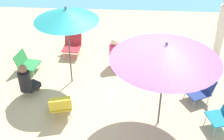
{
  "coord_description": "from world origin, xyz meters",
  "views": [
    {
      "loc": [
        -0.1,
        -5.39,
        4.83
      ],
      "look_at": [
        -0.47,
        0.71,
        0.7
      ],
      "focal_mm": 49.83,
      "sensor_mm": 36.0,
      "label": 1
    }
  ],
  "objects_px": {
    "person_b": "(115,54)",
    "person_c": "(222,27)",
    "beach_chair_f": "(72,44)",
    "umbrella_teal": "(66,15)",
    "umbrella_purple": "(166,52)",
    "beach_chair_c": "(201,89)",
    "beach_chair_b": "(60,105)",
    "beach_chair_a": "(26,62)",
    "person_a": "(26,81)"
  },
  "relations": [
    {
      "from": "beach_chair_b",
      "to": "beach_chair_c",
      "type": "relative_size",
      "value": 0.93
    },
    {
      "from": "beach_chair_a",
      "to": "person_b",
      "type": "xyz_separation_m",
      "value": [
        2.42,
        0.33,
        0.15
      ]
    },
    {
      "from": "beach_chair_c",
      "to": "person_a",
      "type": "relative_size",
      "value": 0.82
    },
    {
      "from": "person_a",
      "to": "umbrella_teal",
      "type": "bearing_deg",
      "value": -25.2
    },
    {
      "from": "umbrella_purple",
      "to": "beach_chair_a",
      "type": "distance_m",
      "value": 4.25
    },
    {
      "from": "beach_chair_a",
      "to": "person_c",
      "type": "bearing_deg",
      "value": 22.73
    },
    {
      "from": "beach_chair_c",
      "to": "person_b",
      "type": "bearing_deg",
      "value": -58.15
    },
    {
      "from": "beach_chair_c",
      "to": "beach_chair_f",
      "type": "height_order",
      "value": "beach_chair_f"
    },
    {
      "from": "person_c",
      "to": "person_b",
      "type": "bearing_deg",
      "value": -166.71
    },
    {
      "from": "beach_chair_a",
      "to": "beach_chair_b",
      "type": "xyz_separation_m",
      "value": [
        1.31,
        -1.79,
        0.06
      ]
    },
    {
      "from": "umbrella_teal",
      "to": "beach_chair_a",
      "type": "xyz_separation_m",
      "value": [
        -1.33,
        0.43,
        -1.62
      ]
    },
    {
      "from": "beach_chair_c",
      "to": "person_b",
      "type": "distance_m",
      "value": 2.5
    },
    {
      "from": "person_b",
      "to": "person_c",
      "type": "height_order",
      "value": "person_c"
    },
    {
      "from": "umbrella_purple",
      "to": "person_a",
      "type": "distance_m",
      "value": 3.51
    },
    {
      "from": "person_a",
      "to": "person_c",
      "type": "xyz_separation_m",
      "value": [
        5.05,
        2.29,
        0.47
      ]
    },
    {
      "from": "beach_chair_b",
      "to": "person_c",
      "type": "xyz_separation_m",
      "value": [
        4.1,
        2.99,
        0.58
      ]
    },
    {
      "from": "umbrella_teal",
      "to": "person_c",
      "type": "height_order",
      "value": "umbrella_teal"
    },
    {
      "from": "umbrella_teal",
      "to": "beach_chair_f",
      "type": "bearing_deg",
      "value": 98.4
    },
    {
      "from": "umbrella_teal",
      "to": "person_b",
      "type": "height_order",
      "value": "umbrella_teal"
    },
    {
      "from": "beach_chair_f",
      "to": "person_c",
      "type": "height_order",
      "value": "person_c"
    },
    {
      "from": "beach_chair_b",
      "to": "person_b",
      "type": "xyz_separation_m",
      "value": [
        1.11,
        2.12,
        0.09
      ]
    },
    {
      "from": "beach_chair_f",
      "to": "person_c",
      "type": "xyz_separation_m",
      "value": [
        4.29,
        0.25,
        0.57
      ]
    },
    {
      "from": "person_a",
      "to": "person_b",
      "type": "height_order",
      "value": "person_a"
    },
    {
      "from": "umbrella_teal",
      "to": "person_b",
      "type": "bearing_deg",
      "value": 34.85
    },
    {
      "from": "beach_chair_a",
      "to": "beach_chair_b",
      "type": "height_order",
      "value": "beach_chair_b"
    },
    {
      "from": "umbrella_teal",
      "to": "person_b",
      "type": "relative_size",
      "value": 2.42
    },
    {
      "from": "beach_chair_f",
      "to": "beach_chair_a",
      "type": "bearing_deg",
      "value": -45.57
    },
    {
      "from": "umbrella_purple",
      "to": "person_b",
      "type": "height_order",
      "value": "umbrella_purple"
    },
    {
      "from": "beach_chair_a",
      "to": "beach_chair_f",
      "type": "distance_m",
      "value": 1.47
    },
    {
      "from": "umbrella_teal",
      "to": "umbrella_purple",
      "type": "xyz_separation_m",
      "value": [
        2.16,
        -1.43,
        -0.07
      ]
    },
    {
      "from": "umbrella_teal",
      "to": "umbrella_purple",
      "type": "height_order",
      "value": "umbrella_teal"
    },
    {
      "from": "beach_chair_f",
      "to": "person_b",
      "type": "distance_m",
      "value": 1.44
    },
    {
      "from": "person_b",
      "to": "person_a",
      "type": "bearing_deg",
      "value": -77.22
    },
    {
      "from": "umbrella_purple",
      "to": "beach_chair_a",
      "type": "relative_size",
      "value": 3.41
    },
    {
      "from": "umbrella_teal",
      "to": "beach_chair_c",
      "type": "distance_m",
      "value": 3.64
    },
    {
      "from": "umbrella_purple",
      "to": "beach_chair_a",
      "type": "xyz_separation_m",
      "value": [
        -3.49,
        1.87,
        -1.55
      ]
    },
    {
      "from": "beach_chair_c",
      "to": "beach_chair_f",
      "type": "xyz_separation_m",
      "value": [
        -3.44,
        1.91,
        0.04
      ]
    },
    {
      "from": "beach_chair_f",
      "to": "person_b",
      "type": "bearing_deg",
      "value": 68.47
    },
    {
      "from": "umbrella_teal",
      "to": "umbrella_purple",
      "type": "relative_size",
      "value": 0.97
    },
    {
      "from": "beach_chair_c",
      "to": "person_c",
      "type": "xyz_separation_m",
      "value": [
        0.85,
        2.16,
        0.61
      ]
    },
    {
      "from": "beach_chair_b",
      "to": "person_b",
      "type": "relative_size",
      "value": 0.81
    },
    {
      "from": "beach_chair_b",
      "to": "person_c",
      "type": "bearing_deg",
      "value": -68.34
    },
    {
      "from": "beach_chair_b",
      "to": "beach_chair_f",
      "type": "distance_m",
      "value": 2.74
    },
    {
      "from": "person_c",
      "to": "umbrella_purple",
      "type": "bearing_deg",
      "value": -125.06
    },
    {
      "from": "beach_chair_f",
      "to": "person_b",
      "type": "relative_size",
      "value": 0.74
    },
    {
      "from": "beach_chair_a",
      "to": "beach_chair_f",
      "type": "relative_size",
      "value": 0.99
    },
    {
      "from": "beach_chair_b",
      "to": "umbrella_purple",
      "type": "bearing_deg",
      "value": -106.52
    },
    {
      "from": "beach_chair_b",
      "to": "umbrella_teal",
      "type": "bearing_deg",
      "value": -15.0
    },
    {
      "from": "beach_chair_a",
      "to": "beach_chair_f",
      "type": "bearing_deg",
      "value": 50.5
    },
    {
      "from": "umbrella_purple",
      "to": "beach_chair_c",
      "type": "height_order",
      "value": "umbrella_purple"
    }
  ]
}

